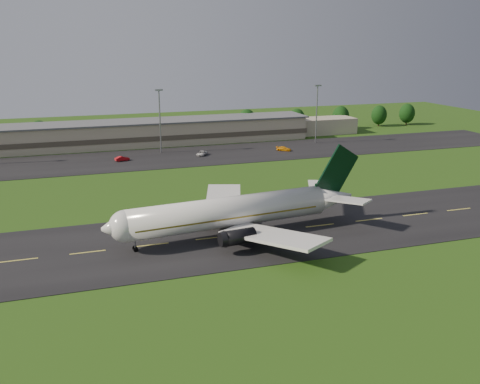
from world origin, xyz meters
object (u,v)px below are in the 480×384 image
object	(u,v)px
light_mast_centre	(160,113)
service_vehicle_d	(284,149)
airliner	(233,212)
service_vehicle_b	(122,159)
terminal	(157,133)
light_mast_east	(317,107)
service_vehicle_c	(202,153)

from	to	relation	value
light_mast_centre	service_vehicle_d	world-z (taller)	light_mast_centre
airliner	service_vehicle_b	size ratio (longest dim) A/B	11.85
airliner	light_mast_centre	size ratio (longest dim) A/B	2.52
terminal	light_mast_east	distance (m)	56.67
service_vehicle_b	service_vehicle_c	xyz separation A→B (m)	(24.79, 0.35, -0.02)
light_mast_centre	service_vehicle_c	size ratio (longest dim) A/B	4.07
service_vehicle_b	terminal	bearing A→B (deg)	-45.94
light_mast_centre	service_vehicle_c	world-z (taller)	light_mast_centre
service_vehicle_c	service_vehicle_d	bearing A→B (deg)	30.91
airliner	service_vehicle_c	xyz separation A→B (m)	(12.29, 71.57, -3.87)
airliner	service_vehicle_c	bearing A→B (deg)	74.23
light_mast_centre	service_vehicle_b	bearing A→B (deg)	-146.99
airliner	terminal	xyz separation A→B (m)	(2.28, 96.09, -0.67)
airliner	service_vehicle_d	xyz separation A→B (m)	(39.65, 70.24, -3.86)
airliner	light_mast_east	xyz separation A→B (m)	(55.88, 79.91, 8.08)
light_mast_centre	light_mast_east	size ratio (longest dim) A/B	1.00
terminal	service_vehicle_c	world-z (taller)	terminal
airliner	service_vehicle_b	bearing A→B (deg)	93.93
light_mast_centre	service_vehicle_c	xyz separation A→B (m)	(11.41, -8.34, -11.94)
service_vehicle_d	light_mast_east	bearing A→B (deg)	-24.51
airliner	service_vehicle_d	size ratio (longest dim) A/B	10.63
airliner	service_vehicle_b	world-z (taller)	airliner
airliner	light_mast_east	bearing A→B (deg)	49.01
service_vehicle_c	service_vehicle_b	bearing A→B (deg)	-145.50
terminal	light_mast_centre	xyz separation A→B (m)	(-1.40, -16.18, 8.75)
service_vehicle_c	terminal	bearing A→B (deg)	145.91
light_mast_centre	service_vehicle_b	world-z (taller)	light_mast_centre
airliner	terminal	world-z (taller)	airliner
airliner	terminal	distance (m)	96.12
terminal	service_vehicle_b	size ratio (longest dim) A/B	33.53
light_mast_east	terminal	bearing A→B (deg)	163.20
service_vehicle_b	service_vehicle_d	xyz separation A→B (m)	(52.15, -0.98, -0.01)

